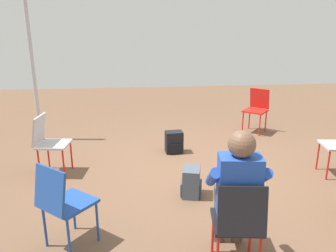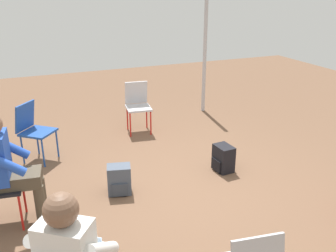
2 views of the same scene
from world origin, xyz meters
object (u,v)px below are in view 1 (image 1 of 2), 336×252
(person_in_blue, at_px, (236,189))
(backpack_near_laptop_user, at_px, (174,143))
(chair_east, at_px, (238,221))
(chair_southeast, at_px, (62,201))
(backpack_by_empty_chair, at_px, (191,184))
(chair_northwest, at_px, (257,107))
(chair_south, at_px, (48,140))

(person_in_blue, height_order, backpack_near_laptop_user, person_in_blue)
(chair_east, height_order, person_in_blue, person_in_blue)
(chair_southeast, height_order, backpack_by_empty_chair, chair_southeast)
(chair_northwest, bearing_deg, backpack_by_empty_chair, 95.67)
(chair_southeast, height_order, chair_south, same)
(chair_northwest, xyz_separation_m, backpack_by_empty_chair, (2.42, -1.72, -0.34))
(chair_northwest, height_order, backpack_by_empty_chair, chair_northwest)
(chair_east, bearing_deg, backpack_by_empty_chair, 103.66)
(chair_south, bearing_deg, chair_southeast, 24.49)
(chair_southeast, xyz_separation_m, chair_east, (0.48, 1.49, 0.00))
(chair_southeast, relative_size, person_in_blue, 0.69)
(backpack_near_laptop_user, bearing_deg, person_in_blue, 4.18)
(person_in_blue, distance_m, backpack_near_laptop_user, 2.71)
(chair_south, height_order, backpack_by_empty_chair, chair_south)
(chair_northwest, bearing_deg, person_in_blue, 107.69)
(chair_south, bearing_deg, backpack_by_empty_chair, 73.08)
(person_in_blue, distance_m, backpack_by_empty_chair, 1.31)
(backpack_by_empty_chair, bearing_deg, chair_northwest, 144.54)
(chair_east, relative_size, person_in_blue, 0.69)
(chair_east, bearing_deg, chair_south, 140.11)
(chair_southeast, distance_m, chair_northwest, 4.49)
(backpack_by_empty_chair, bearing_deg, person_in_blue, 7.86)
(person_in_blue, bearing_deg, chair_east, -90.00)
(person_in_blue, xyz_separation_m, backpack_by_empty_chair, (-1.18, -0.16, -0.54))
(chair_northwest, height_order, person_in_blue, person_in_blue)
(chair_northwest, bearing_deg, backpack_near_laptop_user, 69.74)
(chair_northwest, distance_m, backpack_by_empty_chair, 2.99)
(chair_southeast, relative_size, chair_south, 1.00)
(chair_northwest, distance_m, person_in_blue, 3.93)
(person_in_blue, bearing_deg, chair_south, 142.67)
(chair_northwest, relative_size, chair_south, 1.00)
(chair_east, distance_m, backpack_near_laptop_user, 2.84)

